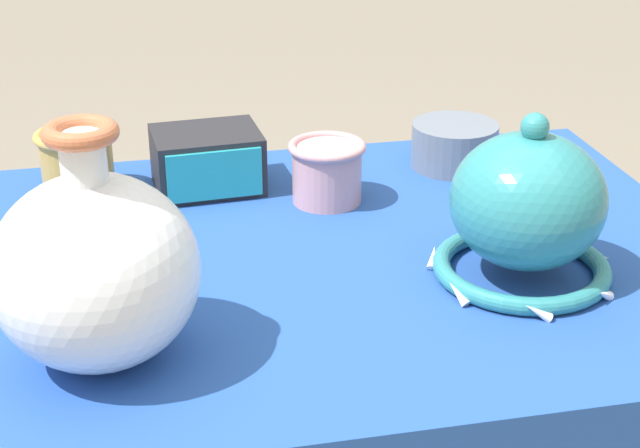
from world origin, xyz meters
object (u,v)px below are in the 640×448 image
object	(u,v)px
vase_tall_bulbous	(95,269)
cup_wide_rose	(327,170)
cup_wide_ochre	(77,161)
mosaic_tile_box	(207,160)
pot_squat_slate	(454,145)
vase_dome_bell	(527,211)

from	to	relation	value
vase_tall_bulbous	cup_wide_rose	world-z (taller)	vase_tall_bulbous
cup_wide_ochre	mosaic_tile_box	bearing A→B (deg)	-4.63
mosaic_tile_box	cup_wide_rose	size ratio (longest dim) A/B	1.46
vase_tall_bulbous	pot_squat_slate	world-z (taller)	vase_tall_bulbous
mosaic_tile_box	pot_squat_slate	xyz separation A→B (m)	(0.38, 0.01, -0.01)
cup_wide_rose	cup_wide_ochre	distance (m)	0.36
cup_wide_rose	pot_squat_slate	world-z (taller)	cup_wide_rose
vase_dome_bell	mosaic_tile_box	xyz separation A→B (m)	(-0.34, 0.35, -0.04)
vase_dome_bell	cup_wide_rose	xyz separation A→B (m)	(-0.18, 0.27, -0.04)
cup_wide_ochre	pot_squat_slate	distance (m)	0.56
cup_wide_ochre	pot_squat_slate	bearing A→B (deg)	-0.56
vase_dome_bell	cup_wide_ochre	size ratio (longest dim) A/B	2.01
vase_tall_bulbous	mosaic_tile_box	bearing A→B (deg)	70.39
vase_dome_bell	pot_squat_slate	world-z (taller)	vase_dome_bell
vase_tall_bulbous	vase_dome_bell	size ratio (longest dim) A/B	1.13
mosaic_tile_box	cup_wide_rose	xyz separation A→B (m)	(0.16, -0.08, 0.00)
vase_dome_bell	mosaic_tile_box	bearing A→B (deg)	134.29
vase_tall_bulbous	vase_dome_bell	bearing A→B (deg)	9.39
vase_tall_bulbous	pot_squat_slate	bearing A→B (deg)	39.65
cup_wide_rose	pot_squat_slate	distance (m)	0.24
vase_tall_bulbous	cup_wide_rose	size ratio (longest dim) A/B	2.35
mosaic_tile_box	cup_wide_ochre	xyz separation A→B (m)	(-0.18, 0.01, 0.01)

